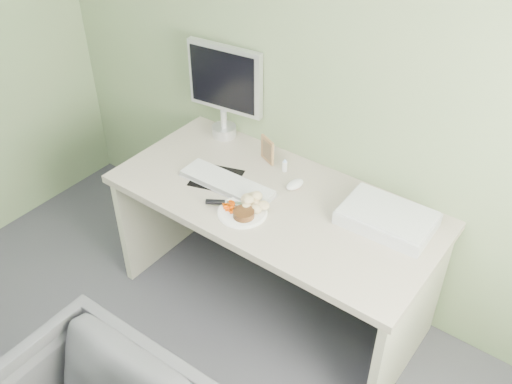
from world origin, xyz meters
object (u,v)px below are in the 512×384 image
Objects in this scene: desk at (274,227)px; monitor at (225,87)px; plate at (242,212)px; scanner at (387,219)px.

monitor is (-0.55, 0.31, 0.48)m from desk.
plate reaches higher than desk.
monitor is (-0.50, 0.49, 0.29)m from plate.
scanner is 1.11m from monitor.
desk is at bearing -165.82° from scanner.
desk is 0.79m from monitor.
plate is at bearing -151.70° from scanner.
monitor is at bearing 150.31° from desk.
monitor is at bearing 135.25° from plate.
plate is 0.65m from scanner.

